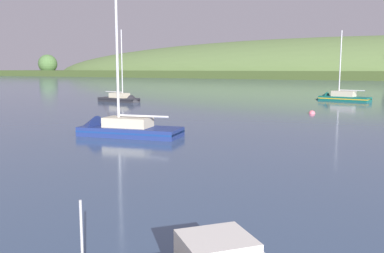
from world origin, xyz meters
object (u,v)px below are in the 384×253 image
(mooring_buoy_midchannel, at_px, (312,114))
(sailboat_far_left, at_px, (117,132))
(sailboat_midwater_white, at_px, (123,101))
(sailboat_outer_reach, at_px, (338,99))

(mooring_buoy_midchannel, bearing_deg, sailboat_far_left, -114.34)
(sailboat_far_left, xyz_separation_m, mooring_buoy_midchannel, (10.90, 24.10, -0.28))
(sailboat_midwater_white, relative_size, mooring_buoy_midchannel, 14.52)
(sailboat_far_left, xyz_separation_m, sailboat_outer_reach, (10.82, 47.20, -0.03))
(sailboat_far_left, height_order, sailboat_outer_reach, sailboat_far_left)
(sailboat_midwater_white, height_order, sailboat_outer_reach, sailboat_outer_reach)
(sailboat_outer_reach, distance_m, mooring_buoy_midchannel, 23.10)
(sailboat_midwater_white, distance_m, mooring_buoy_midchannel, 31.36)
(sailboat_outer_reach, height_order, mooring_buoy_midchannel, sailboat_outer_reach)
(sailboat_midwater_white, xyz_separation_m, sailboat_outer_reach, (31.00, 18.92, 0.01))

